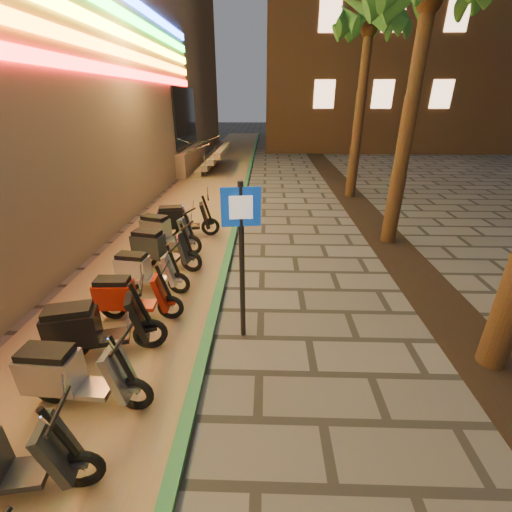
{
  "coord_description": "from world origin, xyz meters",
  "views": [
    {
      "loc": [
        0.07,
        -2.27,
        3.77
      ],
      "look_at": [
        -0.1,
        3.27,
        1.2
      ],
      "focal_mm": 24.0,
      "sensor_mm": 36.0,
      "label": 1
    }
  ],
  "objects_px": {
    "scooter_10": "(164,231)",
    "scooter_5": "(71,375)",
    "pedestrian_sign": "(242,243)",
    "scooter_6": "(92,328)",
    "scooter_11": "(181,220)",
    "scooter_7": "(128,296)",
    "scooter_8": "(144,271)",
    "scooter_9": "(159,248)"
  },
  "relations": [
    {
      "from": "scooter_5",
      "to": "scooter_9",
      "type": "distance_m",
      "value": 4.1
    },
    {
      "from": "pedestrian_sign",
      "to": "scooter_5",
      "type": "height_order",
      "value": "pedestrian_sign"
    },
    {
      "from": "pedestrian_sign",
      "to": "scooter_9",
      "type": "distance_m",
      "value": 3.55
    },
    {
      "from": "scooter_10",
      "to": "pedestrian_sign",
      "type": "bearing_deg",
      "value": -39.36
    },
    {
      "from": "scooter_11",
      "to": "scooter_10",
      "type": "bearing_deg",
      "value": -114.56
    },
    {
      "from": "scooter_6",
      "to": "scooter_11",
      "type": "relative_size",
      "value": 1.01
    },
    {
      "from": "scooter_7",
      "to": "scooter_8",
      "type": "bearing_deg",
      "value": 90.66
    },
    {
      "from": "scooter_10",
      "to": "scooter_9",
      "type": "bearing_deg",
      "value": -63.71
    },
    {
      "from": "pedestrian_sign",
      "to": "scooter_6",
      "type": "relative_size",
      "value": 1.53
    },
    {
      "from": "scooter_9",
      "to": "scooter_7",
      "type": "bearing_deg",
      "value": -76.12
    },
    {
      "from": "pedestrian_sign",
      "to": "scooter_8",
      "type": "height_order",
      "value": "pedestrian_sign"
    },
    {
      "from": "pedestrian_sign",
      "to": "scooter_10",
      "type": "xyz_separation_m",
      "value": [
        -2.33,
        3.61,
        -1.21
      ]
    },
    {
      "from": "scooter_5",
      "to": "scooter_10",
      "type": "height_order",
      "value": "scooter_10"
    },
    {
      "from": "scooter_6",
      "to": "scooter_8",
      "type": "xyz_separation_m",
      "value": [
        0.12,
        2.06,
        -0.06
      ]
    },
    {
      "from": "pedestrian_sign",
      "to": "scooter_5",
      "type": "relative_size",
      "value": 1.59
    },
    {
      "from": "scooter_9",
      "to": "scooter_10",
      "type": "relative_size",
      "value": 1.0
    },
    {
      "from": "scooter_5",
      "to": "scooter_6",
      "type": "bearing_deg",
      "value": 103.44
    },
    {
      "from": "scooter_8",
      "to": "scooter_9",
      "type": "bearing_deg",
      "value": 97.54
    },
    {
      "from": "scooter_6",
      "to": "scooter_8",
      "type": "height_order",
      "value": "scooter_6"
    },
    {
      "from": "scooter_6",
      "to": "scooter_7",
      "type": "xyz_separation_m",
      "value": [
        0.17,
        1.02,
        -0.06
      ]
    },
    {
      "from": "scooter_5",
      "to": "scooter_8",
      "type": "xyz_separation_m",
      "value": [
        -0.05,
        3.02,
        -0.04
      ]
    },
    {
      "from": "scooter_5",
      "to": "scooter_7",
      "type": "height_order",
      "value": "scooter_5"
    },
    {
      "from": "scooter_8",
      "to": "scooter_11",
      "type": "height_order",
      "value": "scooter_11"
    },
    {
      "from": "scooter_7",
      "to": "scooter_9",
      "type": "distance_m",
      "value": 2.12
    },
    {
      "from": "scooter_5",
      "to": "scooter_11",
      "type": "distance_m",
      "value": 6.15
    },
    {
      "from": "scooter_10",
      "to": "scooter_5",
      "type": "bearing_deg",
      "value": -69.86
    },
    {
      "from": "scooter_6",
      "to": "scooter_9",
      "type": "relative_size",
      "value": 1.02
    },
    {
      "from": "scooter_6",
      "to": "scooter_9",
      "type": "distance_m",
      "value": 3.15
    },
    {
      "from": "scooter_8",
      "to": "scooter_7",
      "type": "bearing_deg",
      "value": -79.63
    },
    {
      "from": "scooter_7",
      "to": "scooter_8",
      "type": "relative_size",
      "value": 1.0
    },
    {
      "from": "pedestrian_sign",
      "to": "scooter_6",
      "type": "bearing_deg",
      "value": -173.12
    },
    {
      "from": "scooter_7",
      "to": "scooter_10",
      "type": "height_order",
      "value": "scooter_10"
    },
    {
      "from": "scooter_5",
      "to": "scooter_10",
      "type": "bearing_deg",
      "value": 95.48
    },
    {
      "from": "scooter_7",
      "to": "scooter_8",
      "type": "xyz_separation_m",
      "value": [
        -0.05,
        1.03,
        -0.0
      ]
    },
    {
      "from": "scooter_7",
      "to": "scooter_11",
      "type": "height_order",
      "value": "scooter_11"
    },
    {
      "from": "scooter_5",
      "to": "scooter_7",
      "type": "distance_m",
      "value": 1.98
    },
    {
      "from": "pedestrian_sign",
      "to": "scooter_7",
      "type": "xyz_separation_m",
      "value": [
        -2.12,
        0.41,
        -1.26
      ]
    },
    {
      "from": "pedestrian_sign",
      "to": "scooter_7",
      "type": "bearing_deg",
      "value": 160.94
    },
    {
      "from": "scooter_7",
      "to": "scooter_8",
      "type": "height_order",
      "value": "scooter_7"
    },
    {
      "from": "scooter_6",
      "to": "scooter_7",
      "type": "relative_size",
      "value": 1.12
    },
    {
      "from": "pedestrian_sign",
      "to": "scooter_6",
      "type": "distance_m",
      "value": 2.66
    },
    {
      "from": "scooter_5",
      "to": "scooter_11",
      "type": "height_order",
      "value": "scooter_11"
    }
  ]
}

